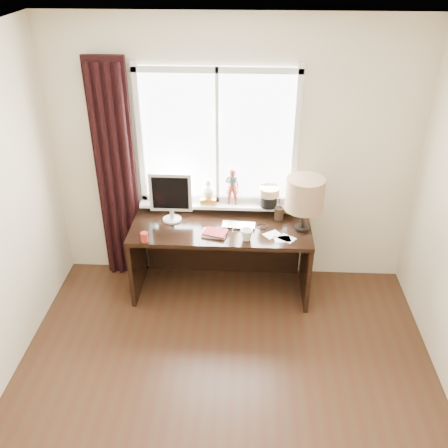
# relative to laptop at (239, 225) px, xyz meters

# --- Properties ---
(floor) EXTENTS (3.50, 4.00, 0.00)m
(floor) POSITION_rel_laptop_xyz_m (-0.07, -1.64, -0.76)
(floor) COLOR #3D2615
(floor) RESTS_ON ground
(ceiling) EXTENTS (3.50, 4.00, 0.00)m
(ceiling) POSITION_rel_laptop_xyz_m (-0.07, -1.64, 1.84)
(ceiling) COLOR white
(ceiling) RESTS_ON wall_back
(wall_back) EXTENTS (3.50, 0.00, 2.60)m
(wall_back) POSITION_rel_laptop_xyz_m (-0.07, 0.36, 0.54)
(wall_back) COLOR beige
(wall_back) RESTS_ON ground
(laptop) EXTENTS (0.32, 0.22, 0.02)m
(laptop) POSITION_rel_laptop_xyz_m (0.00, 0.00, 0.00)
(laptop) COLOR silver
(laptop) RESTS_ON desk
(mug) EXTENTS (0.15, 0.15, 0.11)m
(mug) POSITION_rel_laptop_xyz_m (0.07, -0.23, 0.04)
(mug) COLOR white
(mug) RESTS_ON desk
(red_cup) EXTENTS (0.07, 0.07, 0.09)m
(red_cup) POSITION_rel_laptop_xyz_m (-0.84, -0.31, 0.03)
(red_cup) COLOR maroon
(red_cup) RESTS_ON desk
(window) EXTENTS (1.52, 0.22, 1.40)m
(window) POSITION_rel_laptop_xyz_m (-0.20, 0.31, 0.55)
(window) COLOR white
(window) RESTS_ON ground
(curtain) EXTENTS (0.38, 0.09, 2.25)m
(curtain) POSITION_rel_laptop_xyz_m (-1.20, 0.27, 0.35)
(curtain) COLOR black
(curtain) RESTS_ON floor
(desk) EXTENTS (1.70, 0.70, 0.75)m
(desk) POSITION_rel_laptop_xyz_m (-0.17, 0.09, -0.26)
(desk) COLOR black
(desk) RESTS_ON floor
(monitor) EXTENTS (0.40, 0.18, 0.49)m
(monitor) POSITION_rel_laptop_xyz_m (-0.65, 0.09, 0.27)
(monitor) COLOR beige
(monitor) RESTS_ON desk
(notebook_stack) EXTENTS (0.25, 0.20, 0.03)m
(notebook_stack) POSITION_rel_laptop_xyz_m (-0.22, -0.16, 0.00)
(notebook_stack) COLOR beige
(notebook_stack) RESTS_ON desk
(brush_holder) EXTENTS (0.09, 0.09, 0.25)m
(brush_holder) POSITION_rel_laptop_xyz_m (0.38, 0.16, 0.05)
(brush_holder) COLOR black
(brush_holder) RESTS_ON desk
(icon_frame) EXTENTS (0.10, 0.04, 0.13)m
(icon_frame) POSITION_rel_laptop_xyz_m (0.47, 0.27, 0.05)
(icon_frame) COLOR gold
(icon_frame) RESTS_ON desk
(table_lamp) EXTENTS (0.35, 0.35, 0.52)m
(table_lamp) POSITION_rel_laptop_xyz_m (0.59, -0.02, 0.35)
(table_lamp) COLOR black
(table_lamp) RESTS_ON desk
(loose_papers) EXTENTS (0.32, 0.24, 0.00)m
(loose_papers) POSITION_rel_laptop_xyz_m (0.38, -0.18, -0.01)
(loose_papers) COLOR white
(loose_papers) RESTS_ON desk
(desk_cables) EXTENTS (0.45, 0.22, 0.01)m
(desk_cables) POSITION_rel_laptop_xyz_m (0.08, 0.01, -0.01)
(desk_cables) COLOR black
(desk_cables) RESTS_ON desk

